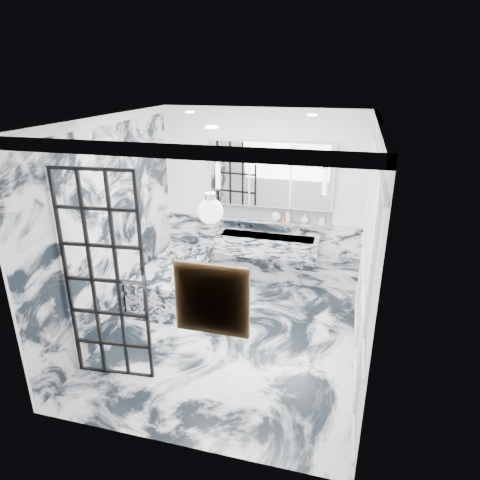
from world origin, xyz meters
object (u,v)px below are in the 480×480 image
(trough_sink, at_px, (267,245))
(mirror_cabinet, at_px, (271,175))
(bathtub, at_px, (174,279))
(crittall_door, at_px, (105,280))

(trough_sink, relative_size, mirror_cabinet, 0.84)
(trough_sink, distance_m, bathtub, 1.55)
(crittall_door, xyz_separation_m, bathtub, (-0.07, 1.90, -0.93))
(crittall_door, height_order, mirror_cabinet, crittall_door)
(crittall_door, relative_size, bathtub, 1.46)
(mirror_cabinet, bearing_deg, bathtub, -147.94)
(trough_sink, xyz_separation_m, mirror_cabinet, (-0.00, 0.17, 1.09))
(crittall_door, bearing_deg, trough_sink, 58.63)
(crittall_door, xyz_separation_m, mirror_cabinet, (1.25, 2.73, 0.62))
(mirror_cabinet, xyz_separation_m, bathtub, (-1.32, -0.83, -1.54))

